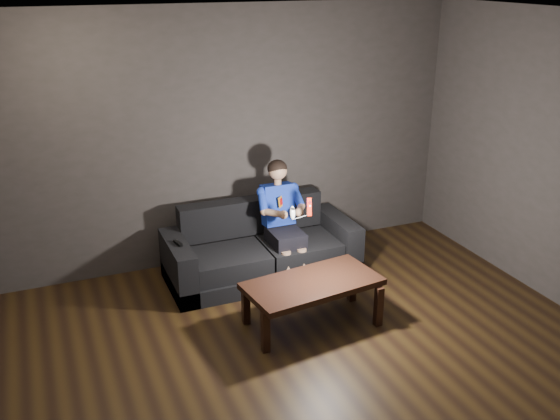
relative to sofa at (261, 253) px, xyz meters
name	(u,v)px	position (x,y,z in m)	size (l,w,h in m)	color
floor	(338,380)	(-0.08, -1.91, -0.25)	(5.00, 5.00, 0.00)	black
back_wall	(232,137)	(-0.08, 0.59, 1.10)	(5.00, 0.04, 2.70)	#383431
ceiling	(352,22)	(-0.08, -1.91, 2.45)	(5.00, 5.00, 0.02)	white
sofa	(261,253)	(0.00, 0.00, 0.00)	(1.95, 0.84, 0.75)	black
child	(282,212)	(0.22, -0.04, 0.44)	(0.48, 0.59, 1.18)	black
wii_remote_red	(309,207)	(0.31, -0.49, 0.65)	(0.06, 0.07, 0.18)	red
nunchuk_white	(292,213)	(0.14, -0.49, 0.61)	(0.07, 0.09, 0.14)	white
wii_remote_black	(178,243)	(-0.88, -0.07, 0.30)	(0.06, 0.15, 0.03)	black
coffee_table	(312,287)	(0.08, -1.08, 0.13)	(1.26, 0.74, 0.43)	black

